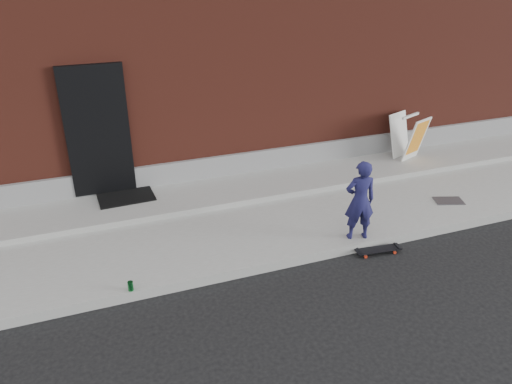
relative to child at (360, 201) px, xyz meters
name	(u,v)px	position (x,y,z in m)	size (l,w,h in m)	color
ground	(310,263)	(-0.89, -0.20, -0.78)	(80.00, 80.00, 0.00)	black
sidewalk	(272,213)	(-0.89, 1.30, -0.71)	(20.00, 3.00, 0.15)	gray
apron	(254,186)	(-0.89, 2.20, -0.58)	(20.00, 1.20, 0.10)	gray
building	(189,26)	(-0.89, 6.79, 1.71)	(20.00, 8.10, 5.00)	#5D2419
child	(360,201)	(0.00, 0.00, 0.00)	(0.46, 0.30, 1.27)	#1A1948
skateboard	(378,250)	(0.20, -0.32, -0.72)	(0.71, 0.25, 0.08)	red
pizza_sign	(409,137)	(2.55, 2.31, -0.07)	(0.75, 0.81, 0.92)	silver
soda_can	(131,286)	(-3.46, -0.15, -0.57)	(0.07, 0.07, 0.13)	#16722E
doormat	(125,195)	(-3.19, 2.50, -0.52)	(0.94, 0.76, 0.03)	black
utility_plate	(449,201)	(2.17, 0.50, -0.63)	(0.49, 0.31, 0.01)	#545459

